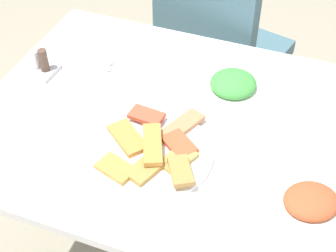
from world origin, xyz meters
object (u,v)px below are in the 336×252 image
object	(u,v)px
salad_plate_rice	(233,85)
dining_table	(177,143)
dining_chair	(216,45)
paper_napkin	(88,59)
pide_platter	(153,151)
condiment_caddy	(41,65)
spoon	(91,55)
salad_plate_greens	(311,203)
fork	(85,61)

from	to	relation	value
salad_plate_rice	dining_table	bearing A→B (deg)	-119.28
dining_chair	paper_napkin	xyz separation A→B (m)	(-0.28, -0.48, 0.18)
pide_platter	condiment_caddy	xyz separation A→B (m)	(-0.44, 0.19, 0.01)
spoon	salad_plate_greens	bearing A→B (deg)	-11.78
pide_platter	condiment_caddy	size ratio (longest dim) A/B	3.55
paper_napkin	dining_table	bearing A→B (deg)	-25.24
dining_chair	spoon	distance (m)	0.57
dining_table	dining_chair	world-z (taller)	dining_chair
dining_table	condiment_caddy	distance (m)	0.47
salad_plate_rice	pide_platter	bearing A→B (deg)	-110.47
paper_napkin	fork	bearing A→B (deg)	-90.00
dining_chair	salad_plate_rice	world-z (taller)	dining_chair
dining_table	paper_napkin	bearing A→B (deg)	154.76
dining_table	salad_plate_rice	size ratio (longest dim) A/B	5.11
fork	salad_plate_greens	bearing A→B (deg)	-15.06
dining_chair	fork	world-z (taller)	dining_chair
dining_chair	spoon	xyz separation A→B (m)	(-0.28, -0.46, 0.18)
salad_plate_greens	paper_napkin	bearing A→B (deg)	155.82
dining_table	condiment_caddy	world-z (taller)	condiment_caddy
fork	spoon	distance (m)	0.04
dining_table	pide_platter	xyz separation A→B (m)	(-0.02, -0.13, 0.09)
condiment_caddy	salad_plate_rice	bearing A→B (deg)	12.10
fork	condiment_caddy	world-z (taller)	condiment_caddy
paper_napkin	pide_platter	bearing A→B (deg)	-41.52
fork	spoon	world-z (taller)	same
fork	condiment_caddy	bearing A→B (deg)	-130.82
dining_table	spoon	distance (m)	0.41
paper_napkin	spoon	size ratio (longest dim) A/B	0.72
condiment_caddy	spoon	bearing A→B (deg)	51.01
dining_table	salad_plate_rice	xyz separation A→B (m)	(0.10, 0.18, 0.10)
pide_platter	dining_chair	bearing A→B (deg)	94.47
pide_platter	salad_plate_greens	size ratio (longest dim) A/B	1.63
dining_chair	salad_plate_rice	xyz separation A→B (m)	(0.18, -0.46, 0.20)
pide_platter	dining_table	bearing A→B (deg)	83.25
dining_chair	salad_plate_greens	bearing A→B (deg)	-60.57
dining_table	paper_napkin	distance (m)	0.40
salad_plate_greens	spoon	bearing A→B (deg)	154.66
dining_chair	condiment_caddy	distance (m)	0.72
salad_plate_rice	spoon	xyz separation A→B (m)	(-0.46, 0.00, -0.01)
paper_napkin	condiment_caddy	world-z (taller)	condiment_caddy
dining_table	condiment_caddy	size ratio (longest dim) A/B	11.70
fork	pide_platter	bearing A→B (deg)	-31.83
salad_plate_greens	paper_napkin	xyz separation A→B (m)	(-0.73, 0.33, -0.01)
dining_chair	paper_napkin	bearing A→B (deg)	-120.40
dining_table	paper_napkin	xyz separation A→B (m)	(-0.36, 0.17, 0.08)
dining_table	salad_plate_greens	bearing A→B (deg)	-23.17
salad_plate_greens	spoon	world-z (taller)	salad_plate_greens
dining_chair	pide_platter	xyz separation A→B (m)	(0.06, -0.78, 0.19)
fork	condiment_caddy	xyz separation A→B (m)	(-0.10, -0.09, 0.02)
salad_plate_rice	fork	world-z (taller)	salad_plate_rice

